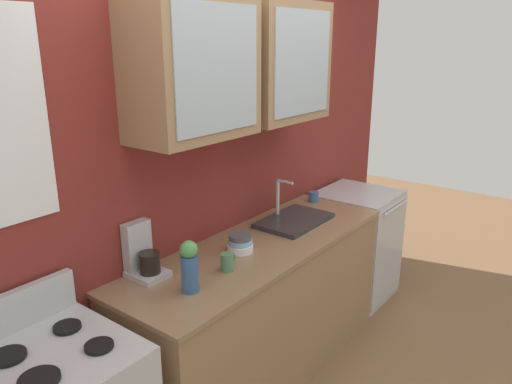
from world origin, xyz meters
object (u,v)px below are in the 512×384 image
at_px(cup_near_sink, 314,196).
at_px(coffee_maker, 143,256).
at_px(dishwasher, 355,244).
at_px(bowl_stack, 240,243).
at_px(cup_near_bowls, 227,262).
at_px(sink_faucet, 294,219).
at_px(vase, 189,266).

relative_size(cup_near_sink, coffee_maker, 0.37).
bearing_deg(cup_near_sink, dishwasher, -22.78).
height_order(bowl_stack, dishwasher, bowl_stack).
xyz_separation_m(cup_near_sink, coffee_maker, (-1.60, 0.07, 0.07)).
bearing_deg(cup_near_bowls, dishwasher, 2.22).
relative_size(cup_near_bowls, coffee_maker, 0.37).
bearing_deg(sink_faucet, cup_near_bowls, -172.05).
relative_size(bowl_stack, coffee_maker, 0.53).
xyz_separation_m(sink_faucet, vase, (-1.11, -0.12, 0.12)).
xyz_separation_m(sink_faucet, bowl_stack, (-0.59, -0.01, 0.03)).
bearing_deg(cup_near_sink, bowl_stack, -172.62).
xyz_separation_m(cup_near_sink, cup_near_bowls, (-1.30, -0.24, 0.01)).
height_order(cup_near_sink, dishwasher, cup_near_sink).
height_order(sink_faucet, vase, sink_faucet).
bearing_deg(coffee_maker, dishwasher, -7.02).
bearing_deg(coffee_maker, bowl_stack, -21.20).
relative_size(sink_faucet, coffee_maker, 1.81).
xyz_separation_m(bowl_stack, cup_near_bowls, (-0.24, -0.10, -0.00)).
height_order(cup_near_bowls, dishwasher, cup_near_bowls).
relative_size(sink_faucet, vase, 1.96).
bearing_deg(cup_near_sink, sink_faucet, -164.97).
xyz_separation_m(vase, cup_near_bowls, (0.28, 0.00, -0.09)).
relative_size(sink_faucet, cup_near_sink, 4.83).
height_order(vase, cup_near_bowls, vase).
bearing_deg(vase, sink_faucet, 6.05).
relative_size(bowl_stack, cup_near_sink, 1.41).
bearing_deg(dishwasher, sink_faucet, 176.84).
xyz_separation_m(vase, cup_near_sink, (1.58, 0.24, -0.10)).
distance_m(dishwasher, coffee_maker, 2.11).
relative_size(bowl_stack, cup_near_bowls, 1.44).
distance_m(cup_near_sink, coffee_maker, 1.61).
xyz_separation_m(sink_faucet, cup_near_sink, (0.47, 0.13, 0.02)).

